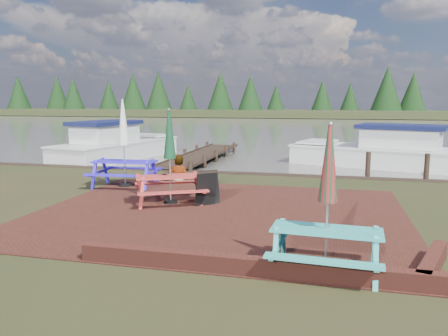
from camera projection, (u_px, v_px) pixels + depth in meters
ground at (208, 225)px, 9.84m from camera, size 120.00×120.00×0.00m
paving at (219, 213)px, 10.79m from camera, size 9.00×7.50×0.02m
brick_wall at (295, 266)px, 6.99m from camera, size 6.21×1.79×0.30m
water at (305, 127)px, 45.35m from camera, size 120.00×60.00×0.02m
far_treeline at (316, 97)px, 72.67m from camera, size 120.00×10.00×8.10m
picnic_table_teal at (327, 222)px, 6.98m from camera, size 1.83×1.65×2.42m
picnic_table_red at (170, 171)px, 11.70m from camera, size 2.36×2.28×2.53m
picnic_table_blue at (124, 157)px, 14.02m from camera, size 2.11×1.91×2.77m
chalkboard at (208, 188)px, 11.57m from camera, size 0.58×0.83×0.91m
jetty at (202, 155)px, 21.46m from camera, size 1.76×9.08×1.00m
boat_jetty at (116, 147)px, 22.03m from camera, size 3.98×7.78×2.15m
boat_near at (383, 153)px, 19.63m from camera, size 8.16×4.89×2.09m
person at (178, 155)px, 14.52m from camera, size 0.80×0.61×1.96m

